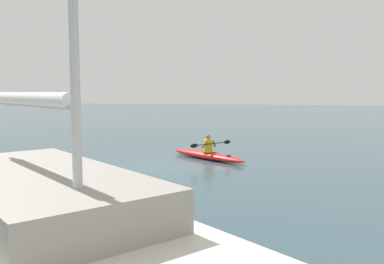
# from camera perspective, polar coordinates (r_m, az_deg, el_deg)

# --- Properties ---
(ground_plane) EXTENTS (160.00, 160.00, 0.00)m
(ground_plane) POSITION_cam_1_polar(r_m,az_deg,el_deg) (15.86, -5.17, -4.79)
(ground_plane) COLOR #334C56
(kayak) EXTENTS (3.79, 3.05, 0.31)m
(kayak) POSITION_cam_1_polar(r_m,az_deg,el_deg) (17.47, 2.12, -3.28)
(kayak) COLOR red
(kayak) RESTS_ON ground
(kayaker) EXTENTS (1.42, 1.88, 0.76)m
(kayaker) POSITION_cam_1_polar(r_m,az_deg,el_deg) (17.35, 2.29, -1.76)
(kayaker) COLOR yellow
(kayaker) RESTS_ON kayak
(sailboat_small_daysailer) EXTENTS (10.16, 8.80, 12.57)m
(sailboat_small_daysailer) POSITION_cam_1_polar(r_m,az_deg,el_deg) (6.28, -18.34, -14.68)
(sailboat_small_daysailer) COLOR silver
(sailboat_small_daysailer) RESTS_ON ground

